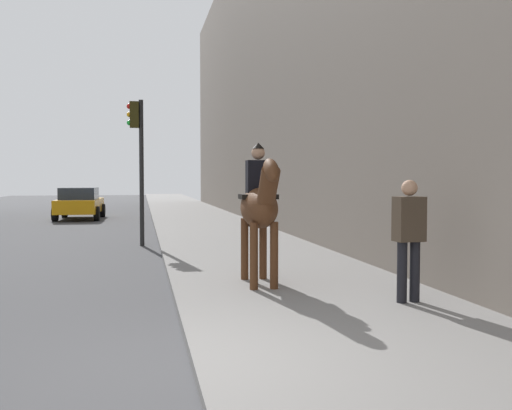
{
  "coord_description": "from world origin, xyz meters",
  "views": [
    {
      "loc": [
        -5.12,
        0.46,
        1.83
      ],
      "look_at": [
        4.0,
        -1.41,
        1.4
      ],
      "focal_mm": 39.41,
      "sensor_mm": 36.0,
      "label": 1
    }
  ],
  "objects_px": {
    "car_near_lane": "(80,203)",
    "traffic_light_near_curb": "(138,149)",
    "mounted_horse_near": "(260,206)",
    "pedestrian_greeting": "(409,232)"
  },
  "relations": [
    {
      "from": "pedestrian_greeting",
      "to": "car_near_lane",
      "type": "height_order",
      "value": "pedestrian_greeting"
    },
    {
      "from": "pedestrian_greeting",
      "to": "traffic_light_near_curb",
      "type": "height_order",
      "value": "traffic_light_near_curb"
    },
    {
      "from": "traffic_light_near_curb",
      "to": "car_near_lane",
      "type": "bearing_deg",
      "value": 13.73
    },
    {
      "from": "mounted_horse_near",
      "to": "traffic_light_near_curb",
      "type": "xyz_separation_m",
      "value": [
        6.75,
        1.94,
        1.25
      ]
    },
    {
      "from": "car_near_lane",
      "to": "traffic_light_near_curb",
      "type": "distance_m",
      "value": 11.4
    },
    {
      "from": "mounted_horse_near",
      "to": "car_near_lane",
      "type": "relative_size",
      "value": 0.57
    },
    {
      "from": "mounted_horse_near",
      "to": "traffic_light_near_curb",
      "type": "distance_m",
      "value": 7.13
    },
    {
      "from": "mounted_horse_near",
      "to": "traffic_light_near_curb",
      "type": "relative_size",
      "value": 0.58
    },
    {
      "from": "mounted_horse_near",
      "to": "traffic_light_near_curb",
      "type": "bearing_deg",
      "value": -162.68
    },
    {
      "from": "car_near_lane",
      "to": "traffic_light_near_curb",
      "type": "height_order",
      "value": "traffic_light_near_curb"
    }
  ]
}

